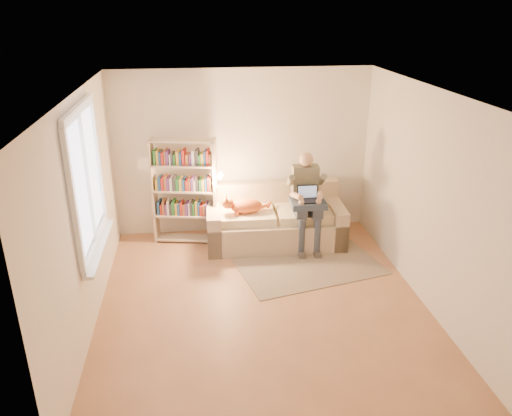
{
  "coord_description": "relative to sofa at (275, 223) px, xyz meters",
  "views": [
    {
      "loc": [
        -0.76,
        -5.28,
        3.48
      ],
      "look_at": [
        0.05,
        1.0,
        0.87
      ],
      "focal_mm": 35.0,
      "sensor_mm": 36.0,
      "label": 1
    }
  ],
  "objects": [
    {
      "name": "sofa",
      "position": [
        0.0,
        0.0,
        0.0
      ],
      "size": [
        2.11,
        1.0,
        0.89
      ],
      "rotation": [
        0.0,
        0.0,
        -0.03
      ],
      "color": "tan",
      "rests_on": "floor"
    },
    {
      "name": "rug",
      "position": [
        0.37,
        -0.87,
        -0.32
      ],
      "size": [
        2.18,
        1.58,
        0.01
      ],
      "primitive_type": "cube",
      "rotation": [
        0.0,
        0.0,
        0.23
      ],
      "color": "gray",
      "rests_on": "floor"
    },
    {
      "name": "ceiling",
      "position": [
        -0.43,
        -1.68,
        2.28
      ],
      "size": [
        4.0,
        4.5,
        0.02
      ],
      "primitive_type": "cube",
      "color": "white",
      "rests_on": "wall_back"
    },
    {
      "name": "wall_back",
      "position": [
        -0.43,
        0.57,
        0.98
      ],
      "size": [
        4.0,
        0.02,
        2.6
      ],
      "primitive_type": "cube",
      "color": "silver",
      "rests_on": "floor"
    },
    {
      "name": "window",
      "position": [
        -2.38,
        -1.48,
        1.05
      ],
      "size": [
        0.12,
        1.52,
        1.69
      ],
      "color": "white",
      "rests_on": "wall_left"
    },
    {
      "name": "cat",
      "position": [
        -0.51,
        -0.12,
        0.36
      ],
      "size": [
        0.74,
        0.27,
        0.27
      ],
      "rotation": [
        0.0,
        0.0,
        -0.03
      ],
      "color": "orange",
      "rests_on": "sofa"
    },
    {
      "name": "wall_front",
      "position": [
        -0.43,
        -3.93,
        0.98
      ],
      "size": [
        4.0,
        0.02,
        2.6
      ],
      "primitive_type": "cube",
      "color": "silver",
      "rests_on": "floor"
    },
    {
      "name": "wall_right",
      "position": [
        1.57,
        -1.68,
        0.98
      ],
      "size": [
        0.02,
        4.5,
        2.6
      ],
      "primitive_type": "cube",
      "color": "silver",
      "rests_on": "floor"
    },
    {
      "name": "bookshelf",
      "position": [
        -1.36,
        0.21,
        0.59
      ],
      "size": [
        1.08,
        0.49,
        1.65
      ],
      "rotation": [
        0.0,
        0.0,
        -0.19
      ],
      "color": "beige",
      "rests_on": "floor"
    },
    {
      "name": "laptop",
      "position": [
        0.43,
        -0.29,
        0.52
      ],
      "size": [
        0.31,
        0.25,
        0.27
      ],
      "rotation": [
        0.0,
        0.0,
        -0.03
      ],
      "color": "black",
      "rests_on": "blanket"
    },
    {
      "name": "floor",
      "position": [
        -0.43,
        -1.68,
        -0.32
      ],
      "size": [
        4.5,
        4.5,
        0.0
      ],
      "primitive_type": "plane",
      "color": "#9A6746",
      "rests_on": "ground"
    },
    {
      "name": "wall_left",
      "position": [
        -2.43,
        -1.68,
        0.98
      ],
      "size": [
        0.02,
        4.5,
        2.6
      ],
      "primitive_type": "cube",
      "color": "silver",
      "rests_on": "floor"
    },
    {
      "name": "person",
      "position": [
        0.44,
        -0.17,
        0.5
      ],
      "size": [
        0.41,
        0.64,
        1.45
      ],
      "rotation": [
        0.0,
        0.0,
        -0.03
      ],
      "color": "#696B56",
      "rests_on": "sofa"
    },
    {
      "name": "blanket",
      "position": [
        0.43,
        -0.3,
        0.43
      ],
      "size": [
        0.52,
        0.43,
        0.09
      ],
      "primitive_type": "cube",
      "rotation": [
        0.0,
        0.0,
        -0.03
      ],
      "color": "#2B394C",
      "rests_on": "person"
    }
  ]
}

